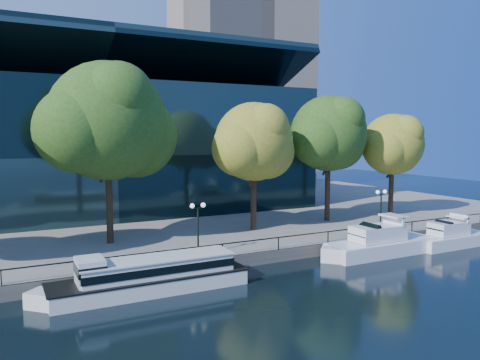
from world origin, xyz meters
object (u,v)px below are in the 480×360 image
tree_5 (394,146)px  cruiser_near (378,243)px  cruiser_far (449,237)px  tour_boat (146,275)px  tree_2 (110,124)px  lamp_2 (381,201)px  tree_3 (255,144)px  tree_4 (330,135)px  lamp_1 (198,217)px

tree_5 → cruiser_near: bearing=-139.1°
cruiser_near → cruiser_far: cruiser_near is taller
tour_boat → tree_5: tree_5 is taller
tree_2 → lamp_2: tree_2 is taller
tour_boat → tree_2: (0.23, 10.86, 9.99)m
tree_3 → tree_5: (18.45, 0.48, -0.43)m
tree_5 → tree_3: bearing=-178.5°
cruiser_far → lamp_2: bearing=134.5°
tree_4 → lamp_1: (-18.13, -7.19, -6.20)m
cruiser_far → lamp_2: size_ratio=2.23×
cruiser_far → tree_5: tree_5 is taller
tree_5 → tree_4: bearing=177.8°
tour_boat → cruiser_far: cruiser_far is taller
tree_2 → tree_4: (23.07, 0.04, -0.95)m
tour_boat → lamp_2: (23.82, 3.71, 2.85)m
cruiser_far → tree_2: (-27.79, 11.42, 10.19)m
cruiser_far → tree_3: bearing=143.4°
cruiser_near → tree_4: 14.43m
tree_5 → lamp_1: size_ratio=2.88×
tree_5 → tree_2: bearing=179.5°
tour_boat → lamp_1: lamp_1 is taller
tree_3 → tree_4: bearing=4.9°
cruiser_near → tree_5: tree_5 is taller
tour_boat → cruiser_near: (20.19, 0.18, -0.10)m
tree_5 → lamp_2: (-8.35, -6.85, -4.98)m
tree_4 → tree_5: bearing=-2.2°
cruiser_far → tree_4: size_ratio=0.67×
tour_boat → lamp_2: 24.28m
tree_4 → tree_2: bearing=-179.9°
tour_boat → lamp_2: lamp_2 is taller
cruiser_far → lamp_1: (-22.86, 4.27, 3.05)m
tree_4 → tree_5: size_ratio=1.15×
tree_3 → tree_5: bearing=1.5°
cruiser_far → lamp_2: (-4.20, 4.27, 3.05)m
cruiser_far → tree_2: bearing=157.7°
tree_2 → lamp_2: 25.67m
lamp_1 → lamp_2: (18.66, 0.00, 0.00)m
tour_boat → tree_2: 14.76m
tree_4 → tree_5: tree_4 is taller
lamp_2 → lamp_1: bearing=180.0°
tree_2 → tree_3: bearing=-3.3°
tree_2 → tree_4: 23.09m
tour_boat → tree_5: size_ratio=1.21×
lamp_2 → tour_boat: bearing=-171.2°
tour_boat → tree_3: (13.73, 10.07, 8.25)m
cruiser_far → tree_3: size_ratio=0.73×
tree_5 → lamp_2: 11.89m
tour_boat → tree_3: bearing=36.3°
tree_2 → tour_boat: bearing=-91.2°
tree_2 → tree_5: size_ratio=1.32×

